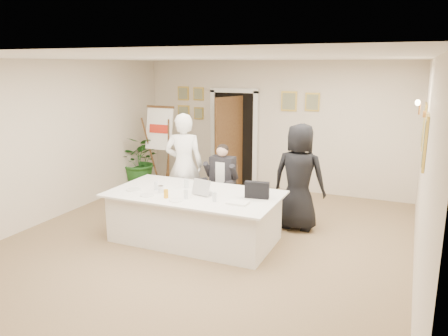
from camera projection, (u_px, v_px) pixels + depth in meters
name	position (u px, v px, depth m)	size (l,w,h in m)	color
floor	(202.00, 244.00, 6.74)	(7.00, 7.00, 0.00)	brown
ceiling	(200.00, 58.00, 6.10)	(6.00, 7.00, 0.02)	white
wall_back	(273.00, 126.00, 9.54)	(6.00, 0.10, 2.80)	beige
wall_left	(47.00, 142.00, 7.59)	(0.10, 7.00, 2.80)	beige
wall_right	(424.00, 176.00, 5.25)	(0.10, 7.00, 2.80)	beige
doorway	(232.00, 141.00, 9.81)	(1.14, 0.86, 2.20)	black
pictures_back_wall	(239.00, 104.00, 9.72)	(3.40, 0.06, 0.80)	gold
pictures_right_wall	(424.00, 133.00, 6.25)	(0.06, 2.20, 0.80)	gold
wall_sconce	(421.00, 108.00, 6.20)	(0.20, 0.30, 0.24)	#CF8E42
conference_table	(195.00, 216.00, 6.83)	(2.64, 1.41, 0.78)	silver
seated_man	(222.00, 181.00, 7.77)	(0.58, 0.62, 1.36)	black
flip_chart	(163.00, 152.00, 9.55)	(0.63, 0.41, 1.81)	#3C2113
standing_man	(184.00, 165.00, 7.85)	(0.69, 0.45, 1.88)	white
standing_woman	(299.00, 177.00, 7.21)	(0.87, 0.57, 1.79)	black
potted_palm	(141.00, 161.00, 9.93)	(1.04, 0.90, 1.16)	#1F561C
laptop	(204.00, 185.00, 6.65)	(0.31, 0.34, 0.28)	#B7BABC
laptop_bag	(257.00, 190.00, 6.45)	(0.36, 0.10, 0.25)	black
paper_stack	(238.00, 203.00, 6.21)	(0.30, 0.21, 0.03)	white
plate_left	(134.00, 190.00, 6.89)	(0.24, 0.24, 0.01)	white
plate_mid	(147.00, 195.00, 6.60)	(0.22, 0.22, 0.01)	white
plate_near	(176.00, 200.00, 6.36)	(0.21, 0.21, 0.01)	white
glass_a	(156.00, 186.00, 6.89)	(0.06, 0.06, 0.14)	silver
glass_b	(186.00, 194.00, 6.43)	(0.06, 0.06, 0.14)	silver
glass_c	(214.00, 197.00, 6.29)	(0.06, 0.06, 0.14)	silver
glass_d	(186.00, 183.00, 7.01)	(0.07, 0.07, 0.14)	silver
oj_glass	(166.00, 194.00, 6.47)	(0.07, 0.07, 0.13)	orange
steel_jug	(161.00, 189.00, 6.74)	(0.09, 0.09, 0.11)	silver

